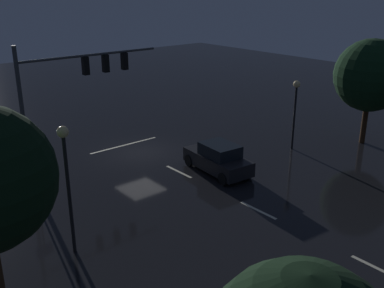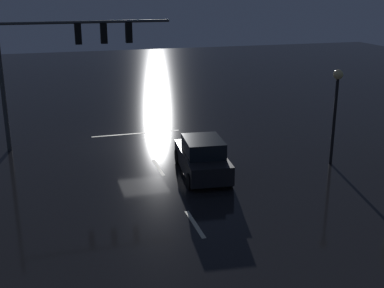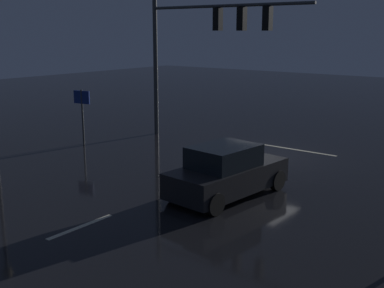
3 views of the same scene
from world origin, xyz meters
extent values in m
plane|color=black|center=(0.00, 0.00, 0.00)|extent=(80.00, 80.00, 0.00)
cylinder|color=#383A3D|center=(6.73, -0.59, 3.58)|extent=(0.22, 0.22, 7.16)
cylinder|color=#383A3D|center=(2.51, -0.59, 6.30)|extent=(8.45, 0.14, 0.14)
cube|color=black|center=(2.93, -0.59, 5.73)|extent=(0.32, 0.36, 1.00)
sphere|color=black|center=(2.93, -0.78, 6.05)|extent=(0.20, 0.20, 0.20)
sphere|color=black|center=(2.93, -0.78, 5.73)|extent=(0.20, 0.20, 0.20)
sphere|color=#19F24C|center=(2.93, -0.78, 5.41)|extent=(0.20, 0.20, 0.20)
cube|color=black|center=(1.67, -0.59, 5.73)|extent=(0.32, 0.36, 1.00)
sphere|color=black|center=(1.67, -0.78, 6.05)|extent=(0.20, 0.20, 0.20)
sphere|color=black|center=(1.67, -0.78, 5.73)|extent=(0.20, 0.20, 0.20)
sphere|color=#19F24C|center=(1.67, -0.78, 5.41)|extent=(0.20, 0.20, 0.20)
cube|color=black|center=(0.40, -0.59, 5.73)|extent=(0.32, 0.36, 1.00)
sphere|color=black|center=(0.40, -0.78, 6.05)|extent=(0.20, 0.20, 0.20)
sphere|color=black|center=(0.40, -0.78, 5.73)|extent=(0.20, 0.20, 0.20)
sphere|color=#19F24C|center=(0.40, -0.78, 5.41)|extent=(0.20, 0.20, 0.20)
cube|color=beige|center=(0.00, 4.00, 0.00)|extent=(0.16, 2.20, 0.01)
cube|color=beige|center=(0.00, 10.00, 0.00)|extent=(0.16, 2.20, 0.01)
cube|color=beige|center=(0.00, -1.79, 0.00)|extent=(5.00, 0.16, 0.01)
cube|color=black|center=(-1.70, 5.37, 0.62)|extent=(2.19, 4.45, 0.80)
cube|color=black|center=(-1.69, 5.57, 1.36)|extent=(1.79, 2.24, 0.68)
cylinder|color=black|center=(-1.02, 3.70, 0.34)|extent=(0.28, 0.70, 0.68)
cylinder|color=black|center=(-2.69, 3.86, 0.34)|extent=(0.28, 0.70, 0.68)
cylinder|color=black|center=(-0.72, 6.88, 0.34)|extent=(0.28, 0.70, 0.68)
cylinder|color=black|center=(-2.39, 7.04, 0.34)|extent=(0.28, 0.70, 0.68)
sphere|color=#F9EFC6|center=(-1.26, 3.20, 0.67)|extent=(0.20, 0.20, 0.20)
sphere|color=#F9EFC6|center=(-2.55, 3.32, 0.67)|extent=(0.20, 0.20, 0.20)
cylinder|color=black|center=(-7.93, 5.75, 2.03)|extent=(0.14, 0.14, 4.06)
sphere|color=#F9D88C|center=(-7.93, 5.75, 4.24)|extent=(0.44, 0.44, 0.44)
camera|label=1|loc=(14.45, 22.35, 10.03)|focal=41.88mm
camera|label=2|loc=(4.58, 25.47, 8.09)|focal=47.23mm
camera|label=3|loc=(-10.17, 18.08, 5.23)|focal=46.16mm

